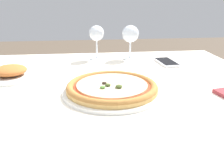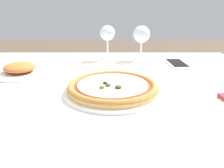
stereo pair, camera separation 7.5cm
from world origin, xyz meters
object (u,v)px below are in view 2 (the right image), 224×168
(pizza_plate, at_px, (112,88))
(side_plate, at_px, (19,70))
(dining_table, at_px, (105,109))
(wine_glass_far_right, at_px, (141,35))
(wine_glass_far_left, at_px, (107,35))
(cell_phone, at_px, (176,64))

(pizza_plate, distance_m, side_plate, 0.40)
(dining_table, distance_m, wine_glass_far_right, 0.42)
(wine_glass_far_left, bearing_deg, dining_table, -90.23)
(pizza_plate, bearing_deg, dining_table, 104.58)
(dining_table, xyz_separation_m, pizza_plate, (0.02, -0.09, 0.11))
(pizza_plate, bearing_deg, cell_phone, 49.22)
(side_plate, bearing_deg, cell_phone, 11.62)
(pizza_plate, height_order, wine_glass_far_right, wine_glass_far_right)
(dining_table, height_order, wine_glass_far_left, wine_glass_far_left)
(dining_table, relative_size, wine_glass_far_left, 7.57)
(wine_glass_far_right, relative_size, side_plate, 0.76)
(pizza_plate, xyz_separation_m, cell_phone, (0.28, 0.32, -0.01))
(dining_table, distance_m, side_plate, 0.36)
(wine_glass_far_left, xyz_separation_m, wine_glass_far_right, (0.15, -0.01, -0.00))
(dining_table, distance_m, wine_glass_far_left, 0.40)
(dining_table, bearing_deg, wine_glass_far_left, 89.77)
(wine_glass_far_right, xyz_separation_m, cell_phone, (0.14, -0.10, -0.10))
(pizza_plate, distance_m, cell_phone, 0.42)
(wine_glass_far_left, relative_size, side_plate, 0.76)
(pizza_plate, distance_m, wine_glass_far_left, 0.44)
(wine_glass_far_right, relative_size, cell_phone, 1.03)
(cell_phone, bearing_deg, dining_table, -142.27)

